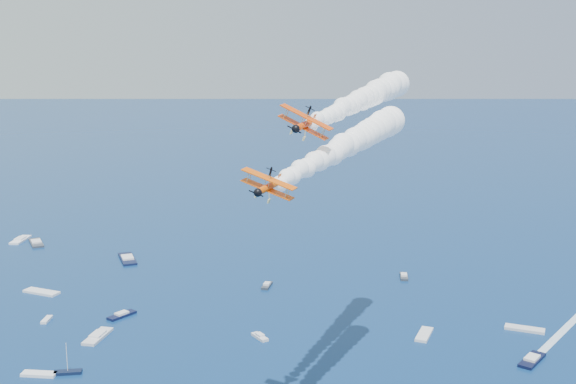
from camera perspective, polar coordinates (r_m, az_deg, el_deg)
biplane_lead at (r=118.02m, az=1.34°, el=5.36°), size 13.16×13.82×9.56m
biplane_trail at (r=101.30m, az=-1.55°, el=0.42°), size 11.34×12.08×7.68m
smoke_trail_lead at (r=144.88m, az=5.84°, el=7.32°), size 60.45×58.20×10.44m
smoke_trail_trail at (r=127.05m, az=4.47°, el=3.66°), size 60.41×57.22×10.44m
spectator_boats at (r=216.25m, az=-15.19°, el=-8.27°), size 198.92×178.98×0.70m
boat_wakes at (r=220.87m, az=-12.02°, el=-7.78°), size 212.80×177.43×0.04m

